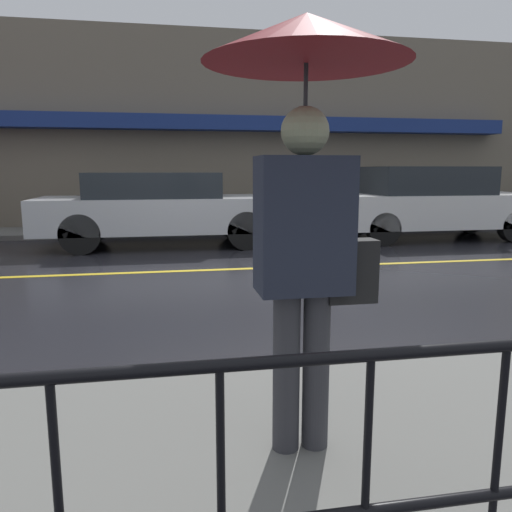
{
  "coord_description": "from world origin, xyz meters",
  "views": [
    {
      "loc": [
        -0.54,
        -7.25,
        1.46
      ],
      "look_at": [
        0.12,
        -3.65,
        0.83
      ],
      "focal_mm": 35.0,
      "sensor_mm": 36.0,
      "label": 1
    }
  ],
  "objects": [
    {
      "name": "car_white",
      "position": [
        5.05,
        2.59,
        0.78
      ],
      "size": [
        4.63,
        1.76,
        1.54
      ],
      "color": "silver",
      "rests_on": "ground_plane"
    },
    {
      "name": "lane_marking",
      "position": [
        0.0,
        0.0,
        0.0
      ],
      "size": [
        25.2,
        0.12,
        0.01
      ],
      "color": "gold",
      "rests_on": "ground_plane"
    },
    {
      "name": "pedestrian",
      "position": [
        0.09,
        -5.05,
        1.65
      ],
      "size": [
        0.92,
        0.92,
        2.02
      ],
      "color": "#333338",
      "rests_on": "sidewalk_near"
    },
    {
      "name": "sidewalk_near",
      "position": [
        0.0,
        -5.08,
        0.05
      ],
      "size": [
        28.0,
        2.42,
        0.11
      ],
      "color": "slate",
      "rests_on": "ground_plane"
    },
    {
      "name": "car_silver",
      "position": [
        -0.58,
        2.59,
        0.75
      ],
      "size": [
        4.74,
        1.78,
        1.42
      ],
      "color": "#B2B5BA",
      "rests_on": "ground_plane"
    },
    {
      "name": "building_storefront",
      "position": [
        0.0,
        5.67,
        2.45
      ],
      "size": [
        28.0,
        0.85,
        4.88
      ],
      "color": "#706656",
      "rests_on": "ground_plane"
    },
    {
      "name": "ground_plane",
      "position": [
        0.0,
        0.0,
        0.0
      ],
      "size": [
        80.0,
        80.0,
        0.0
      ],
      "primitive_type": "plane",
      "color": "black"
    },
    {
      "name": "sidewalk_far",
      "position": [
        0.0,
        4.71,
        0.05
      ],
      "size": [
        28.0,
        1.68,
        0.11
      ],
      "color": "slate",
      "rests_on": "ground_plane"
    },
    {
      "name": "railing_foreground",
      "position": [
        -0.0,
        -6.04,
        0.67
      ],
      "size": [
        12.0,
        0.04,
        0.88
      ],
      "color": "black",
      "rests_on": "sidewalk_near"
    }
  ]
}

